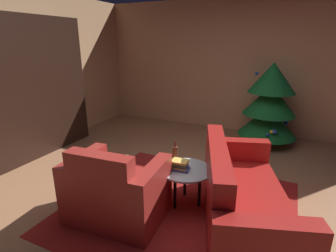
{
  "coord_description": "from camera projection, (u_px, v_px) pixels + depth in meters",
  "views": [
    {
      "loc": [
        0.97,
        -2.69,
        1.83
      ],
      "look_at": [
        -0.32,
        0.05,
        0.85
      ],
      "focal_mm": 28.19,
      "sensor_mm": 36.0,
      "label": 1
    }
  ],
  "objects": [
    {
      "name": "book_stack_on_table",
      "position": [
        180.0,
        165.0,
        2.96
      ],
      "size": [
        0.22,
        0.15,
        0.12
      ],
      "color": "#3E5290",
      "rests_on": "coffee_table"
    },
    {
      "name": "bookshelf_unit",
      "position": [
        34.0,
        91.0,
        4.23
      ],
      "size": [
        0.35,
        2.19,
        2.21
      ],
      "color": "black",
      "rests_on": "ground"
    },
    {
      "name": "ground_plane",
      "position": [
        189.0,
        196.0,
        3.27
      ],
      "size": [
        7.19,
        7.19,
        0.0
      ],
      "primitive_type": "plane",
      "color": "#9F6B48"
    },
    {
      "name": "wall_left",
      "position": [
        9.0,
        75.0,
        4.08
      ],
      "size": [
        0.06,
        5.79,
        2.65
      ],
      "primitive_type": "cube",
      "color": "tan",
      "rests_on": "ground"
    },
    {
      "name": "coffee_table",
      "position": [
        186.0,
        173.0,
        3.01
      ],
      "size": [
        0.6,
        0.6,
        0.44
      ],
      "color": "black",
      "rests_on": "ground"
    },
    {
      "name": "decorated_tree",
      "position": [
        270.0,
        103.0,
        4.71
      ],
      "size": [
        1.03,
        1.03,
        1.49
      ],
      "color": "brown",
      "rests_on": "ground"
    },
    {
      "name": "wall_back",
      "position": [
        241.0,
        67.0,
        5.33
      ],
      "size": [
        6.11,
        0.06,
        2.65
      ],
      "primitive_type": "cube",
      "color": "tan",
      "rests_on": "ground"
    },
    {
      "name": "couch_red",
      "position": [
        240.0,
        200.0,
        2.68
      ],
      "size": [
        1.29,
        1.91,
        0.86
      ],
      "color": "maroon",
      "rests_on": "ground"
    },
    {
      "name": "area_rug",
      "position": [
        180.0,
        206.0,
        3.06
      ],
      "size": [
        2.47,
        2.28,
        0.01
      ],
      "primitive_type": "cube",
      "color": "maroon",
      "rests_on": "ground"
    },
    {
      "name": "armchair_red",
      "position": [
        116.0,
        192.0,
        2.78
      ],
      "size": [
        1.03,
        0.8,
        0.85
      ],
      "color": "maroon",
      "rests_on": "ground"
    },
    {
      "name": "bottle_on_table",
      "position": [
        175.0,
        155.0,
        3.06
      ],
      "size": [
        0.07,
        0.07,
        0.31
      ],
      "color": "brown",
      "rests_on": "coffee_table"
    }
  ]
}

